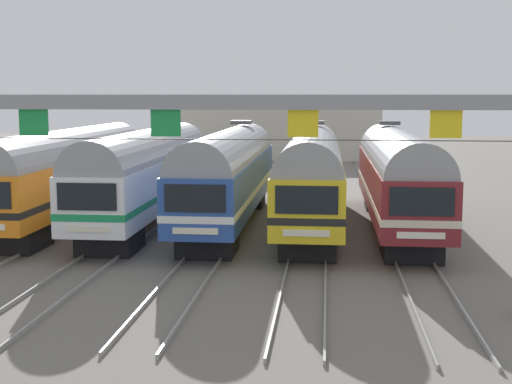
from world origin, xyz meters
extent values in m
plane|color=slate|center=(0.00, 0.00, 0.00)|extent=(160.00, 160.00, 0.00)
cube|color=gray|center=(-8.91, 17.00, 0.07)|extent=(0.07, 70.00, 0.15)
cube|color=gray|center=(-7.48, 17.00, 0.07)|extent=(0.07, 70.00, 0.15)
cube|color=gray|center=(-4.81, 17.00, 0.07)|extent=(0.07, 70.00, 0.15)
cube|color=gray|center=(-3.38, 17.00, 0.07)|extent=(0.07, 70.00, 0.15)
cube|color=gray|center=(-0.72, 17.00, 0.07)|extent=(0.07, 70.00, 0.15)
cube|color=gray|center=(0.72, 17.00, 0.07)|extent=(0.07, 70.00, 0.15)
cube|color=gray|center=(3.38, 17.00, 0.07)|extent=(0.07, 70.00, 0.15)
cube|color=gray|center=(4.81, 17.00, 0.07)|extent=(0.07, 70.00, 0.15)
cube|color=gray|center=(7.48, 17.00, 0.07)|extent=(0.07, 70.00, 0.15)
cube|color=gray|center=(8.91, 17.00, 0.07)|extent=(0.07, 70.00, 0.15)
cube|color=orange|center=(-8.19, 0.00, 2.23)|extent=(2.85, 18.00, 2.35)
cube|color=black|center=(-8.19, 0.00, 1.87)|extent=(2.88, 18.02, 0.28)
cylinder|color=gray|center=(-8.19, 0.00, 3.40)|extent=(2.74, 17.64, 2.74)
cube|color=black|center=(-8.19, -6.30, 0.53)|extent=(2.28, 2.60, 1.05)
cube|color=black|center=(-8.19, 6.30, 0.53)|extent=(2.28, 2.60, 1.05)
cube|color=white|center=(-4.10, 0.00, 2.23)|extent=(2.85, 18.00, 2.35)
cube|color=#198C4C|center=(-4.10, 0.00, 1.87)|extent=(2.88, 18.02, 0.28)
cylinder|color=gray|center=(-4.10, 0.00, 3.40)|extent=(2.74, 17.64, 2.74)
cube|color=black|center=(-4.10, -9.02, 2.70)|extent=(2.28, 0.06, 1.03)
cube|color=silver|center=(-4.10, -9.02, 1.47)|extent=(1.71, 0.05, 0.24)
cube|color=black|center=(-4.10, -6.30, 0.53)|extent=(2.28, 2.60, 1.05)
cube|color=black|center=(-4.10, 6.30, 0.53)|extent=(2.28, 2.60, 1.05)
cube|color=#4C4C51|center=(-4.10, 5.04, 4.95)|extent=(1.10, 1.10, 0.20)
cube|color=#284C9E|center=(0.00, 0.00, 2.23)|extent=(2.85, 18.00, 2.35)
cube|color=white|center=(0.00, 0.00, 1.87)|extent=(2.88, 18.02, 0.28)
cylinder|color=gray|center=(0.00, 0.00, 3.40)|extent=(2.74, 17.64, 2.74)
cube|color=black|center=(0.00, -9.02, 2.70)|extent=(2.28, 0.06, 1.03)
cube|color=silver|center=(0.00, -9.02, 1.47)|extent=(1.71, 0.05, 0.24)
cube|color=black|center=(0.00, -6.30, 0.53)|extent=(2.28, 2.60, 1.05)
cube|color=black|center=(0.00, 6.30, 0.53)|extent=(2.28, 2.60, 1.05)
cube|color=#4C4C51|center=(0.00, 5.04, 4.95)|extent=(1.10, 1.10, 0.20)
cube|color=gold|center=(4.10, 0.00, 2.23)|extent=(2.85, 18.00, 2.35)
cube|color=black|center=(4.10, 0.00, 1.87)|extent=(2.88, 18.02, 0.28)
cylinder|color=gray|center=(4.10, 0.00, 3.40)|extent=(2.74, 17.64, 2.74)
cube|color=black|center=(4.10, -9.02, 2.70)|extent=(2.28, 0.06, 1.03)
cube|color=silver|center=(4.10, -9.02, 1.47)|extent=(1.71, 0.05, 0.24)
cube|color=black|center=(4.10, -6.30, 0.53)|extent=(2.28, 2.60, 1.05)
cube|color=black|center=(4.10, 6.30, 0.53)|extent=(2.28, 2.60, 1.05)
cube|color=#4C4C51|center=(4.10, 5.04, 4.95)|extent=(1.10, 1.10, 0.20)
cube|color=maroon|center=(8.19, 0.00, 2.23)|extent=(2.85, 18.00, 2.35)
cube|color=beige|center=(8.19, 0.00, 1.87)|extent=(2.88, 18.02, 0.28)
cylinder|color=gray|center=(8.19, 0.00, 3.40)|extent=(2.74, 17.64, 2.74)
cube|color=black|center=(8.19, -9.02, 2.70)|extent=(2.28, 0.06, 1.03)
cube|color=silver|center=(8.19, -9.02, 1.47)|extent=(1.71, 0.05, 0.24)
cube|color=black|center=(8.19, -6.30, 0.53)|extent=(2.28, 2.60, 1.05)
cube|color=black|center=(8.19, 6.30, 0.53)|extent=(2.28, 2.60, 1.05)
cube|color=#4C4C51|center=(8.19, 5.04, 4.95)|extent=(1.10, 1.10, 0.20)
cube|color=gray|center=(0.00, -13.50, 6.25)|extent=(21.19, 0.32, 0.44)
cube|color=#198C3F|center=(-4.10, -13.50, 5.63)|extent=(0.90, 0.08, 0.80)
cube|color=#198C3F|center=(0.00, -13.50, 5.63)|extent=(0.90, 0.08, 0.80)
cube|color=yellow|center=(4.10, -13.50, 5.63)|extent=(0.90, 0.08, 0.80)
cube|color=yellow|center=(8.19, -13.50, 5.63)|extent=(0.90, 0.08, 0.80)
cylinder|color=#3F382D|center=(0.00, -13.50, 5.15)|extent=(21.19, 0.03, 0.03)
cube|color=beige|center=(-0.28, 39.92, 3.17)|extent=(20.75, 10.00, 6.34)
camera|label=1|loc=(4.81, -34.18, 6.45)|focal=49.34mm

